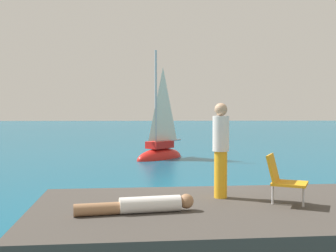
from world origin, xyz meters
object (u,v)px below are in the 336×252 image
object	(u,v)px
sailboat_near	(160,152)
person_standing	(221,147)
beach_chair	(282,177)
person_sunbather	(141,205)

from	to	relation	value
sailboat_near	person_standing	world-z (taller)	sailboat_near
sailboat_near	beach_chair	size ratio (longest dim) A/B	7.53
person_sunbather	sailboat_near	bearing A→B (deg)	-102.91
sailboat_near	person_sunbather	world-z (taller)	sailboat_near
person_sunbather	person_standing	world-z (taller)	person_standing
sailboat_near	person_sunbather	distance (m)	15.25
sailboat_near	person_standing	distance (m)	14.31
person_sunbather	beach_chair	xyz separation A→B (m)	(2.21, 0.43, 0.33)
person_standing	beach_chair	xyz separation A→B (m)	(0.88, -0.58, -0.42)
beach_chair	person_standing	bearing A→B (deg)	172.27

